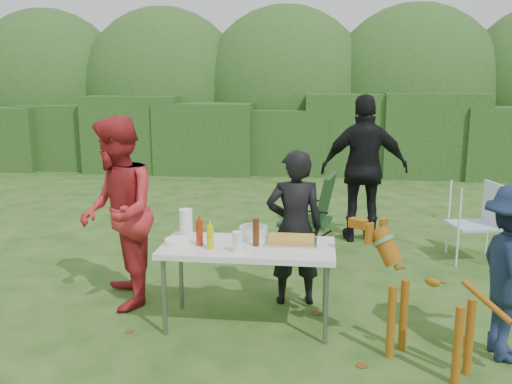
# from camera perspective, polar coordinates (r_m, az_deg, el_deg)

# --- Properties ---
(ground) EXTENTS (80.00, 80.00, 0.00)m
(ground) POSITION_cam_1_polar(r_m,az_deg,el_deg) (5.08, -4.71, -13.32)
(ground) COLOR #1E4211
(hedge_row) EXTENTS (22.00, 1.40, 1.70)m
(hedge_row) POSITION_cam_1_polar(r_m,az_deg,el_deg) (12.60, 2.55, 5.90)
(hedge_row) COLOR #23471C
(hedge_row) RESTS_ON ground
(shrub_backdrop) EXTENTS (20.00, 2.60, 3.20)m
(shrub_backdrop) POSITION_cam_1_polar(r_m,az_deg,el_deg) (14.14, 3.09, 9.60)
(shrub_backdrop) COLOR #3D6628
(shrub_backdrop) RESTS_ON ground
(folding_table) EXTENTS (1.50, 0.70, 0.74)m
(folding_table) POSITION_cam_1_polar(r_m,az_deg,el_deg) (4.73, -0.85, -6.24)
(folding_table) COLOR silver
(folding_table) RESTS_ON ground
(person_cook) EXTENTS (0.60, 0.45, 1.51)m
(person_cook) POSITION_cam_1_polar(r_m,az_deg,el_deg) (5.21, 4.09, -3.78)
(person_cook) COLOR black
(person_cook) RESTS_ON ground
(person_red_jacket) EXTENTS (0.99, 1.09, 1.83)m
(person_red_jacket) POSITION_cam_1_polar(r_m,az_deg,el_deg) (5.28, -14.36, -2.14)
(person_red_jacket) COLOR #AD2329
(person_red_jacket) RESTS_ON ground
(person_black_puffy) EXTENTS (1.19, 0.60, 1.96)m
(person_black_puffy) POSITION_cam_1_polar(r_m,az_deg,el_deg) (7.33, 11.34, 2.40)
(person_black_puffy) COLOR black
(person_black_puffy) RESTS_ON ground
(dog) EXTENTS (1.11, 1.01, 1.02)m
(dog) POSITION_cam_1_polar(r_m,az_deg,el_deg) (4.34, 17.92, -11.02)
(dog) COLOR #8A4D10
(dog) RESTS_ON ground
(camping_chair) EXTENTS (0.77, 0.77, 1.06)m
(camping_chair) POSITION_cam_1_polar(r_m,az_deg,el_deg) (6.58, 5.21, -2.52)
(camping_chair) COLOR #1A3C1D
(camping_chair) RESTS_ON ground
(lawn_chair) EXTENTS (0.68, 0.68, 0.95)m
(lawn_chair) POSITION_cam_1_polar(r_m,az_deg,el_deg) (6.98, 22.00, -2.95)
(lawn_chair) COLOR teal
(lawn_chair) RESTS_ON ground
(food_tray) EXTENTS (0.45, 0.30, 0.02)m
(food_tray) POSITION_cam_1_polar(r_m,az_deg,el_deg) (4.78, 3.73, -5.27)
(food_tray) COLOR #B7B7BA
(food_tray) RESTS_ON folding_table
(focaccia_bread) EXTENTS (0.40, 0.26, 0.04)m
(focaccia_bread) POSITION_cam_1_polar(r_m,az_deg,el_deg) (4.77, 3.74, -4.95)
(focaccia_bread) COLOR gold
(focaccia_bread) RESTS_ON food_tray
(mustard_bottle) EXTENTS (0.06, 0.06, 0.20)m
(mustard_bottle) POSITION_cam_1_polar(r_m,az_deg,el_deg) (4.60, -4.85, -4.81)
(mustard_bottle) COLOR #C6C807
(mustard_bottle) RESTS_ON folding_table
(ketchup_bottle) EXTENTS (0.06, 0.06, 0.22)m
(ketchup_bottle) POSITION_cam_1_polar(r_m,az_deg,el_deg) (4.71, -5.97, -4.32)
(ketchup_bottle) COLOR maroon
(ketchup_bottle) RESTS_ON folding_table
(beer_bottle) EXTENTS (0.06, 0.06, 0.24)m
(beer_bottle) POSITION_cam_1_polar(r_m,az_deg,el_deg) (4.67, -0.01, -4.27)
(beer_bottle) COLOR #47230F
(beer_bottle) RESTS_ON folding_table
(paper_towel_roll) EXTENTS (0.12, 0.12, 0.26)m
(paper_towel_roll) POSITION_cam_1_polar(r_m,az_deg,el_deg) (4.96, -7.39, -3.27)
(paper_towel_roll) COLOR white
(paper_towel_roll) RESTS_ON folding_table
(cup_stack) EXTENTS (0.08, 0.08, 0.18)m
(cup_stack) POSITION_cam_1_polar(r_m,az_deg,el_deg) (4.50, -1.98, -5.31)
(cup_stack) COLOR white
(cup_stack) RESTS_ON folding_table
(pasta_bowl) EXTENTS (0.26, 0.26, 0.10)m
(pasta_bowl) POSITION_cam_1_polar(r_m,az_deg,el_deg) (4.94, -0.27, -4.21)
(pasta_bowl) COLOR silver
(pasta_bowl) RESTS_ON folding_table
(plate_stack) EXTENTS (0.24, 0.24, 0.05)m
(plate_stack) POSITION_cam_1_polar(r_m,az_deg,el_deg) (4.78, -8.17, -5.19)
(plate_stack) COLOR white
(plate_stack) RESTS_ON folding_table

